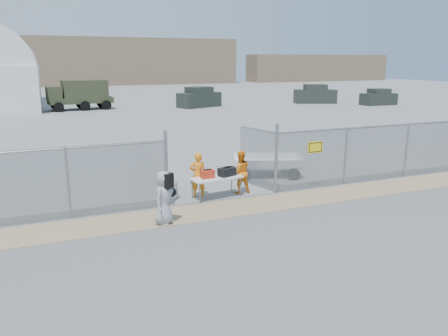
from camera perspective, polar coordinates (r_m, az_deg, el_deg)
name	(u,v)px	position (r m, az deg, el deg)	size (l,w,h in m)	color
ground	(249,218)	(13.34, 3.26, -6.50)	(160.00, 160.00, 0.00)	#575757
tarmac_inside	(95,101)	(53.75, -16.48, 8.33)	(160.00, 80.00, 0.01)	gray
dirt_strip	(236,208)	(14.19, 1.53, -5.19)	(44.00, 1.60, 0.01)	tan
distant_hills	(100,62)	(89.88, -15.94, 13.23)	(140.00, 6.00, 9.00)	#7F684F
chain_link_fence	(224,168)	(14.76, 0.00, 0.00)	(40.00, 0.20, 2.20)	gray
folding_table	(216,188)	(15.08, -1.01, -2.57)	(1.76, 0.73, 0.75)	white
orange_bag	(207,174)	(14.84, -2.17, -0.80)	(0.44, 0.29, 0.27)	red
black_duffel	(227,172)	(15.10, 0.39, -0.50)	(0.60, 0.35, 0.29)	black
security_worker_left	(198,175)	(15.11, -3.43, -0.90)	(0.58, 0.38, 1.59)	orange
security_worker_right	(240,172)	(15.55, 2.11, -0.52)	(0.76, 0.59, 1.56)	orange
visitor	(164,198)	(12.71, -7.84, -3.87)	(0.78, 0.50, 1.58)	#A0A0A5
utility_trailer	(267,165)	(18.10, 5.65, 0.35)	(3.56, 1.83, 0.86)	white
military_truck	(80,95)	(44.86, -18.27, 9.04)	(5.94, 2.19, 2.83)	#363B23
parked_vehicle_near	(199,97)	(45.18, -3.27, 9.20)	(4.44, 2.01, 2.01)	#282F28
parked_vehicle_mid	(315,94)	(50.52, 11.80, 9.44)	(4.50, 2.04, 2.04)	#282F28
parked_vehicle_far	(379,97)	(50.15, 19.54, 8.72)	(3.76, 1.70, 1.70)	#282F28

